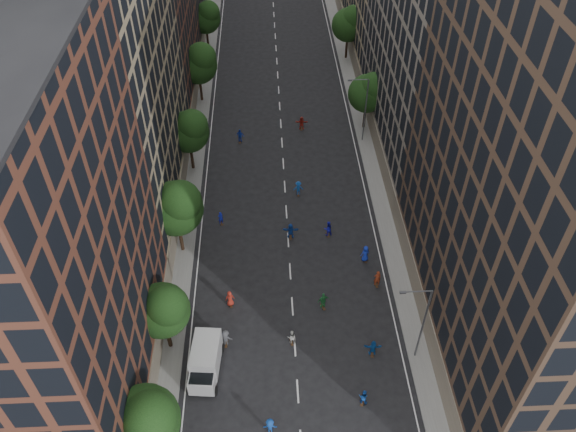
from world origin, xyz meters
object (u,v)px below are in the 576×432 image
(cargo_van, at_px, (205,361))
(streetlamp_near, at_px, (421,321))
(skater_2, at_px, (363,397))
(streetlamp_far, at_px, (364,107))

(cargo_van, bearing_deg, streetlamp_near, 7.08)
(streetlamp_near, relative_size, cargo_van, 1.69)
(skater_2, bearing_deg, streetlamp_far, -76.56)
(streetlamp_far, distance_m, cargo_van, 38.38)
(streetlamp_near, bearing_deg, streetlamp_far, 90.00)
(streetlamp_far, relative_size, skater_2, 5.56)
(streetlamp_near, distance_m, cargo_van, 18.54)
(streetlamp_far, distance_m, skater_2, 37.82)
(cargo_van, relative_size, skater_2, 3.30)
(streetlamp_far, bearing_deg, streetlamp_near, -90.00)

